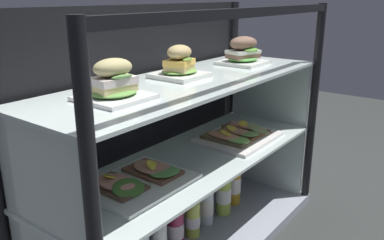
{
  "coord_description": "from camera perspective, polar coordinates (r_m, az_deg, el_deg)",
  "views": [
    {
      "loc": [
        -1.1,
        -0.83,
        0.98
      ],
      "look_at": [
        0.0,
        0.0,
        0.54
      ],
      "focal_mm": 37.38,
      "sensor_mm": 36.0,
      "label": 1
    }
  ],
  "objects": [
    {
      "name": "juice_bottle_near_post",
      "position": [
        1.58,
        -2.4,
        -14.84
      ],
      "size": [
        0.07,
        0.07,
        0.23
      ],
      "color": "#9E2347",
      "rests_on": "case_base_deck"
    },
    {
      "name": "juice_bottle_back_left",
      "position": [
        1.72,
        2.04,
        -11.49
      ],
      "size": [
        0.06,
        0.06,
        0.25
      ],
      "color": "white",
      "rests_on": "case_base_deck"
    },
    {
      "name": "open_sandwich_tray_center",
      "position": [
        1.31,
        -7.66,
        -8.43
      ],
      "size": [
        0.34,
        0.27,
        0.06
      ],
      "color": "white",
      "rests_on": "shelf_lower_glass"
    },
    {
      "name": "juice_bottle_front_second",
      "position": [
        1.8,
        4.52,
        -10.16
      ],
      "size": [
        0.07,
        0.07,
        0.26
      ],
      "color": "#B1CF4B",
      "rests_on": "case_base_deck"
    },
    {
      "name": "shelf_lower_glass",
      "position": [
        1.5,
        0.0,
        -5.7
      ],
      "size": [
        1.25,
        0.41,
        0.01
      ],
      "primitive_type": "cube",
      "color": "silver",
      "rests_on": "riser_lower_tier"
    },
    {
      "name": "riser_upper_tier",
      "position": [
        1.45,
        0.0,
        -0.21
      ],
      "size": [
        1.23,
        0.39,
        0.29
      ],
      "color": "silver",
      "rests_on": "shelf_lower_glass"
    },
    {
      "name": "plated_roll_sandwich_far_right",
      "position": [
        1.73,
        7.31,
        9.46
      ],
      "size": [
        0.18,
        0.18,
        0.12
      ],
      "color": "white",
      "rests_on": "shelf_upper_glass"
    },
    {
      "name": "plated_roll_sandwich_right_of_center",
      "position": [
        1.43,
        -1.79,
        7.81
      ],
      "size": [
        0.17,
        0.17,
        0.12
      ],
      "color": "white",
      "rests_on": "shelf_upper_glass"
    },
    {
      "name": "plated_roll_sandwich_mid_left",
      "position": [
        1.14,
        -11.08,
        5.04
      ],
      "size": [
        0.18,
        0.18,
        0.12
      ],
      "color": "white",
      "rests_on": "shelf_upper_glass"
    },
    {
      "name": "shelf_upper_glass",
      "position": [
        1.41,
        0.0,
        5.65
      ],
      "size": [
        1.25,
        0.41,
        0.01
      ],
      "primitive_type": "cube",
      "color": "silver",
      "rests_on": "riser_upper_tier"
    },
    {
      "name": "juice_bottle_front_left_end",
      "position": [
        1.89,
        5.88,
        -8.98
      ],
      "size": [
        0.07,
        0.07,
        0.23
      ],
      "color": "gold",
      "rests_on": "case_base_deck"
    },
    {
      "name": "case_frame",
      "position": [
        1.53,
        -3.63,
        -0.08
      ],
      "size": [
        1.3,
        0.47,
        0.94
      ],
      "color": "black",
      "rests_on": "ground"
    },
    {
      "name": "juice_bottle_back_right",
      "position": [
        1.65,
        0.07,
        -13.68
      ],
      "size": [
        0.06,
        0.06,
        0.21
      ],
      "color": "#C1D34C",
      "rests_on": "case_base_deck"
    },
    {
      "name": "open_sandwich_tray_near_left_corner",
      "position": [
        1.7,
        6.65,
        -2.15
      ],
      "size": [
        0.34,
        0.27,
        0.06
      ],
      "color": "white",
      "rests_on": "shelf_lower_glass"
    },
    {
      "name": "riser_lower_tier",
      "position": [
        1.58,
        0.0,
        -11.52
      ],
      "size": [
        1.23,
        0.39,
        0.34
      ],
      "color": "silver",
      "rests_on": "case_base_deck"
    }
  ]
}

